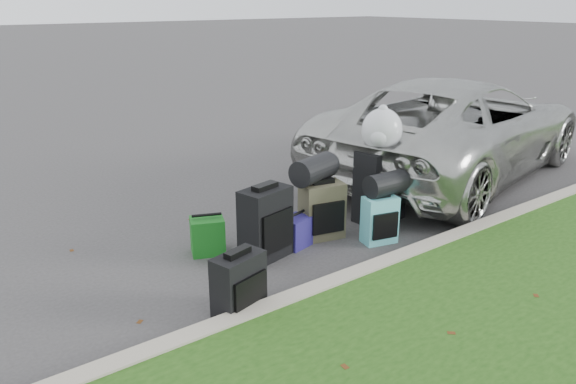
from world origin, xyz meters
TOP-DOWN VIEW (x-y plane):
  - ground at (0.00, 0.00)m, footprint 120.00×120.00m
  - curb at (0.00, -1.00)m, footprint 120.00×0.18m
  - suv at (3.33, 0.70)m, footprint 5.53×3.42m
  - suitcase_small_black at (-1.35, -0.79)m, footprint 0.48×0.34m
  - suitcase_large_black_left at (-0.54, -0.01)m, footprint 0.56×0.41m
  - suitcase_olive at (0.24, 0.04)m, footprint 0.50×0.38m
  - suitcase_teal at (0.65, -0.44)m, footprint 0.40×0.30m
  - suitcase_large_black_right at (1.11, 0.03)m, footprint 0.59×0.38m
  - tote_green at (-0.96, 0.43)m, footprint 0.41×0.37m
  - tote_navy at (-0.13, 0.02)m, footprint 0.35×0.30m
  - duffel_left at (0.19, 0.13)m, footprint 0.59×0.42m
  - duffel_right at (0.73, -0.41)m, footprint 0.45×0.27m
  - trash_bag at (1.09, 0.02)m, footprint 0.47×0.47m

SIDE VIEW (x-z plane):
  - ground at x=0.00m, z-range 0.00..0.00m
  - curb at x=0.00m, z-range 0.00..0.15m
  - tote_navy at x=-0.13m, z-range 0.00..0.32m
  - tote_green at x=-0.96m, z-range 0.00..0.38m
  - suitcase_teal at x=0.65m, z-range 0.00..0.51m
  - suitcase_small_black at x=-1.35m, z-range 0.00..0.54m
  - suitcase_olive at x=0.24m, z-range 0.00..0.62m
  - suitcase_large_black_left at x=-0.54m, z-range 0.00..0.73m
  - suitcase_large_black_right at x=1.11m, z-range 0.00..0.86m
  - duffel_right at x=0.73m, z-range 0.51..0.76m
  - suv at x=3.33m, z-range 0.00..1.43m
  - duffel_left at x=0.19m, z-range 0.62..0.91m
  - trash_bag at x=1.09m, z-range 0.86..1.33m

